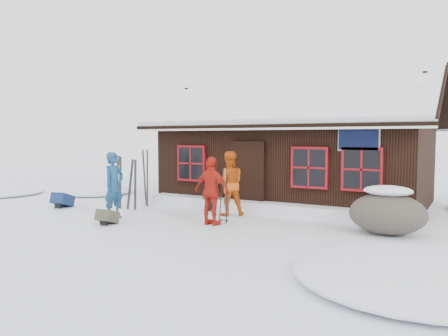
# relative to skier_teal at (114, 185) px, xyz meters

# --- Properties ---
(ground) EXTENTS (120.00, 120.00, 0.00)m
(ground) POSITION_rel_skier_teal_xyz_m (1.61, 0.46, -0.89)
(ground) COLOR white
(ground) RESTS_ON ground
(mountain_hut) EXTENTS (8.90, 6.09, 4.42)m
(mountain_hut) POSITION_rel_skier_teal_xyz_m (3.11, 5.44, 0.68)
(mountain_hut) COLOR black
(mountain_hut) RESTS_ON ground
(snow_drift) EXTENTS (7.60, 0.60, 0.35)m
(snow_drift) POSITION_rel_skier_teal_xyz_m (3.11, 2.71, -0.72)
(snow_drift) COLOR white
(snow_drift) RESTS_ON ground
(snow_mounds) EXTENTS (20.60, 13.20, 0.48)m
(snow_mounds) POSITION_rel_skier_teal_xyz_m (3.27, 2.32, -0.89)
(snow_mounds) COLOR white
(snow_mounds) RESTS_ON ground
(skier_teal) EXTENTS (0.45, 0.66, 1.78)m
(skier_teal) POSITION_rel_skier_teal_xyz_m (0.00, 0.00, 0.00)
(skier_teal) COLOR navy
(skier_teal) RESTS_ON ground
(skier_orange_left) EXTENTS (1.10, 1.07, 1.79)m
(skier_orange_left) POSITION_rel_skier_teal_xyz_m (2.42, 1.95, 0.00)
(skier_orange_left) COLOR #CD530E
(skier_orange_left) RESTS_ON ground
(skier_orange_right) EXTENTS (1.03, 0.49, 1.70)m
(skier_orange_right) POSITION_rel_skier_teal_xyz_m (2.73, 0.57, -0.04)
(skier_orange_right) COLOR #B31E12
(skier_orange_right) RESTS_ON ground
(skier_crouched) EXTENTS (0.62, 0.60, 1.08)m
(skier_crouched) POSITION_rel_skier_teal_xyz_m (1.55, 2.40, -0.35)
(skier_crouched) COLOR black
(skier_crouched) RESTS_ON ground
(boulder) EXTENTS (1.69, 1.27, 0.99)m
(boulder) POSITION_rel_skier_teal_xyz_m (6.67, 1.66, -0.39)
(boulder) COLOR #534D43
(boulder) RESTS_ON ground
(ski_pair_left) EXTENTS (0.65, 0.24, 1.67)m
(ski_pair_left) POSITION_rel_skier_teal_xyz_m (-1.06, 1.23, -0.10)
(ski_pair_left) COLOR black
(ski_pair_left) RESTS_ON ground
(ski_pair_mid) EXTENTS (0.45, 0.29, 1.83)m
(ski_pair_mid) POSITION_rel_skier_teal_xyz_m (-0.76, 2.18, -0.03)
(ski_pair_mid) COLOR black
(ski_pair_mid) RESTS_ON ground
(ski_pair_right) EXTENTS (0.52, 0.19, 1.57)m
(ski_pair_right) POSITION_rel_skier_teal_xyz_m (-0.54, 1.32, -0.15)
(ski_pair_right) COLOR black
(ski_pair_right) RESTS_ON ground
(ski_poles) EXTENTS (0.26, 0.13, 1.45)m
(ski_poles) POSITION_rel_skier_teal_xyz_m (2.88, 0.89, -0.21)
(ski_poles) COLOR black
(ski_poles) RESTS_ON ground
(backpack_blue) EXTENTS (0.60, 0.70, 0.33)m
(backpack_blue) POSITION_rel_skier_teal_xyz_m (-2.71, 0.53, -0.73)
(backpack_blue) COLOR #12254D
(backpack_blue) RESTS_ON ground
(backpack_olive) EXTENTS (0.48, 0.58, 0.28)m
(backpack_olive) POSITION_rel_skier_teal_xyz_m (0.45, -0.70, -0.75)
(backpack_olive) COLOR #403E2D
(backpack_olive) RESTS_ON ground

